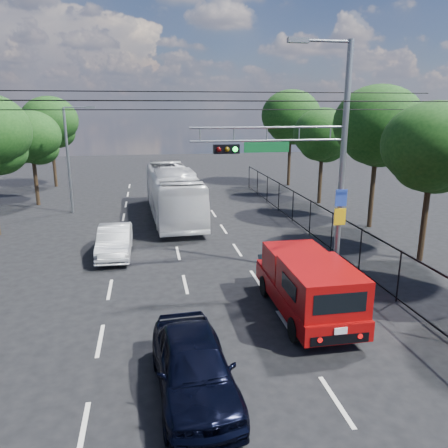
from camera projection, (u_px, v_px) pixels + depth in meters
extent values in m
plane|color=black|center=(216.00, 416.00, 10.22)|extent=(120.00, 120.00, 0.00)
cube|color=beige|center=(83.00, 431.00, 9.72)|extent=(0.12, 2.00, 0.01)
cube|color=beige|center=(100.00, 340.00, 13.52)|extent=(0.12, 2.00, 0.01)
cube|color=beige|center=(110.00, 289.00, 17.33)|extent=(0.12, 2.00, 0.01)
cube|color=beige|center=(116.00, 257.00, 21.13)|extent=(0.12, 2.00, 0.01)
cube|color=beige|center=(120.00, 234.00, 24.94)|extent=(0.12, 2.00, 0.01)
cube|color=beige|center=(124.00, 217.00, 28.75)|extent=(0.12, 2.00, 0.01)
cube|color=beige|center=(126.00, 204.00, 32.55)|extent=(0.12, 2.00, 0.01)
cube|color=beige|center=(128.00, 194.00, 36.36)|extent=(0.12, 2.00, 0.01)
cube|color=beige|center=(129.00, 186.00, 40.16)|extent=(0.12, 2.00, 0.01)
cube|color=beige|center=(216.00, 415.00, 10.22)|extent=(0.12, 2.00, 0.01)
cube|color=beige|center=(196.00, 332.00, 14.03)|extent=(0.12, 2.00, 0.01)
cube|color=beige|center=(185.00, 284.00, 17.83)|extent=(0.12, 2.00, 0.01)
cube|color=beige|center=(178.00, 253.00, 21.64)|extent=(0.12, 2.00, 0.01)
cube|color=beige|center=(173.00, 231.00, 25.44)|extent=(0.12, 2.00, 0.01)
cube|color=beige|center=(169.00, 215.00, 29.25)|extent=(0.12, 2.00, 0.01)
cube|color=beige|center=(166.00, 203.00, 33.06)|extent=(0.12, 2.00, 0.01)
cube|color=beige|center=(164.00, 193.00, 36.86)|extent=(0.12, 2.00, 0.01)
cube|color=beige|center=(162.00, 185.00, 40.67)|extent=(0.12, 2.00, 0.01)
cube|color=beige|center=(336.00, 401.00, 10.73)|extent=(0.12, 2.00, 0.01)
cube|color=beige|center=(286.00, 324.00, 14.53)|extent=(0.12, 2.00, 0.01)
cube|color=beige|center=(256.00, 279.00, 18.34)|extent=(0.12, 2.00, 0.01)
cube|color=beige|center=(237.00, 250.00, 22.14)|extent=(0.12, 2.00, 0.01)
cube|color=beige|center=(224.00, 229.00, 25.95)|extent=(0.12, 2.00, 0.01)
cube|color=beige|center=(213.00, 213.00, 29.76)|extent=(0.12, 2.00, 0.01)
cube|color=beige|center=(206.00, 201.00, 33.56)|extent=(0.12, 2.00, 0.01)
cube|color=beige|center=(199.00, 192.00, 37.37)|extent=(0.12, 2.00, 0.01)
cube|color=beige|center=(194.00, 184.00, 41.17)|extent=(0.12, 2.00, 0.01)
cylinder|color=slate|center=(342.00, 165.00, 17.70)|extent=(0.24, 0.24, 9.50)
cylinder|color=slate|center=(326.00, 41.00, 16.34)|extent=(2.00, 0.10, 0.10)
cube|color=slate|center=(298.00, 40.00, 16.15)|extent=(0.80, 0.25, 0.18)
cylinder|color=slate|center=(270.00, 127.00, 16.79)|extent=(6.20, 0.08, 0.08)
cylinder|color=slate|center=(269.00, 141.00, 16.92)|extent=(6.20, 0.08, 0.08)
cube|color=black|center=(226.00, 149.00, 16.72)|extent=(1.00, 0.28, 0.35)
sphere|color=#3F0505|center=(219.00, 150.00, 16.52)|extent=(0.20, 0.20, 0.20)
sphere|color=#4C3805|center=(227.00, 149.00, 16.57)|extent=(0.20, 0.20, 0.20)
sphere|color=#0CE533|center=(235.00, 149.00, 16.63)|extent=(0.20, 0.20, 0.20)
cube|color=#0C5724|center=(267.00, 147.00, 16.97)|extent=(1.80, 0.05, 0.40)
cube|color=#223DA0|center=(341.00, 198.00, 17.91)|extent=(0.50, 0.04, 0.70)
cube|color=#E3AD0B|center=(340.00, 217.00, 18.12)|extent=(0.50, 0.04, 0.70)
cylinder|color=slate|center=(330.00, 133.00, 17.28)|extent=(0.05, 0.05, 0.50)
cylinder|color=slate|center=(299.00, 134.00, 17.06)|extent=(0.05, 0.05, 0.50)
cylinder|color=slate|center=(267.00, 134.00, 16.84)|extent=(0.05, 0.05, 0.50)
cylinder|color=slate|center=(234.00, 134.00, 16.62)|extent=(0.05, 0.05, 0.50)
cylinder|color=slate|center=(200.00, 135.00, 16.41)|extent=(0.05, 0.05, 0.50)
cylinder|color=slate|center=(68.00, 162.00, 29.16)|extent=(0.18, 0.18, 7.00)
cylinder|color=slate|center=(76.00, 107.00, 28.39)|extent=(1.60, 0.09, 0.09)
cube|color=slate|center=(90.00, 107.00, 28.54)|extent=(0.60, 0.22, 0.15)
cylinder|color=black|center=(186.00, 101.00, 14.08)|extent=(22.00, 0.04, 0.04)
cylinder|color=black|center=(177.00, 92.00, 17.30)|extent=(22.00, 0.04, 0.04)
cylinder|color=black|center=(175.00, 110.00, 18.91)|extent=(22.00, 0.04, 0.04)
cube|color=black|center=(325.00, 209.00, 22.42)|extent=(0.04, 34.00, 0.06)
cube|color=black|center=(323.00, 242.00, 22.88)|extent=(0.04, 34.00, 0.06)
cylinder|color=black|center=(399.00, 276.00, 16.00)|extent=(0.06, 0.06, 2.00)
cylinder|color=black|center=(360.00, 251.00, 18.86)|extent=(0.06, 0.06, 2.00)
cylinder|color=black|center=(332.00, 232.00, 21.71)|extent=(0.06, 0.06, 2.00)
cylinder|color=black|center=(310.00, 218.00, 24.56)|extent=(0.06, 0.06, 2.00)
cylinder|color=black|center=(293.00, 206.00, 27.42)|extent=(0.06, 0.06, 2.00)
cylinder|color=black|center=(279.00, 197.00, 30.27)|extent=(0.06, 0.06, 2.00)
cylinder|color=black|center=(267.00, 189.00, 33.13)|extent=(0.06, 0.06, 2.00)
cylinder|color=black|center=(257.00, 183.00, 35.98)|extent=(0.06, 0.06, 2.00)
cylinder|color=black|center=(249.00, 177.00, 38.84)|extent=(0.06, 0.06, 2.00)
cylinder|color=black|center=(425.00, 217.00, 20.13)|extent=(0.28, 0.28, 4.20)
ellipsoid|color=black|center=(433.00, 145.00, 19.28)|extent=(4.50, 4.50, 3.83)
ellipsoid|color=black|center=(434.00, 167.00, 19.90)|extent=(3.00, 3.00, 2.40)
ellipsoid|color=black|center=(427.00, 166.00, 19.26)|extent=(2.85, 2.85, 2.28)
cylinder|color=black|center=(372.00, 188.00, 25.87)|extent=(0.28, 0.28, 4.76)
ellipsoid|color=black|center=(378.00, 123.00, 24.90)|extent=(5.10, 5.10, 4.33)
ellipsoid|color=black|center=(380.00, 144.00, 25.56)|extent=(3.40, 3.40, 2.72)
ellipsoid|color=black|center=(373.00, 142.00, 24.92)|extent=(3.23, 3.23, 2.58)
cylinder|color=black|center=(320.00, 177.00, 32.55)|extent=(0.28, 0.28, 4.03)
ellipsoid|color=black|center=(323.00, 133.00, 31.74)|extent=(4.32, 4.32, 3.67)
ellipsoid|color=black|center=(326.00, 147.00, 32.35)|extent=(2.88, 2.88, 2.30)
ellipsoid|color=black|center=(319.00, 146.00, 31.71)|extent=(2.74, 2.74, 2.19)
cylinder|color=black|center=(289.00, 159.00, 40.08)|extent=(0.28, 0.28, 4.93)
ellipsoid|color=black|center=(291.00, 115.00, 39.08)|extent=(5.28, 5.28, 4.49)
ellipsoid|color=black|center=(294.00, 129.00, 39.75)|extent=(3.52, 3.52, 2.82)
ellipsoid|color=black|center=(287.00, 127.00, 39.11)|extent=(3.34, 3.34, 2.68)
cylinder|color=black|center=(36.00, 179.00, 31.92)|extent=(0.28, 0.28, 3.92)
ellipsoid|color=black|center=(31.00, 136.00, 31.13)|extent=(4.20, 4.20, 3.57)
ellipsoid|color=black|center=(39.00, 149.00, 31.73)|extent=(2.80, 2.80, 2.24)
ellipsoid|color=black|center=(26.00, 148.00, 31.10)|extent=(2.66, 2.66, 2.13)
cylinder|color=black|center=(54.00, 161.00, 39.41)|extent=(0.28, 0.28, 4.59)
ellipsoid|color=black|center=(50.00, 120.00, 38.48)|extent=(4.92, 4.92, 4.18)
ellipsoid|color=black|center=(56.00, 133.00, 39.13)|extent=(3.28, 3.28, 2.62)
ellipsoid|color=black|center=(46.00, 132.00, 38.49)|extent=(3.12, 3.12, 2.49)
cylinder|color=black|center=(266.00, 286.00, 16.67)|extent=(0.29, 0.78, 0.78)
cylinder|color=black|center=(313.00, 283.00, 17.00)|extent=(0.29, 0.78, 0.78)
cylinder|color=black|center=(296.00, 330.00, 13.39)|extent=(0.29, 0.78, 0.78)
cylinder|color=black|center=(353.00, 324.00, 13.71)|extent=(0.29, 0.78, 0.78)
cube|color=#7F0607|center=(306.00, 295.00, 15.12)|extent=(2.13, 5.58, 0.62)
cube|color=#7F0607|center=(284.00, 268.00, 17.48)|extent=(2.06, 0.62, 0.61)
cube|color=black|center=(281.00, 259.00, 17.69)|extent=(1.90, 0.45, 0.34)
cube|color=#7F0607|center=(294.00, 261.00, 16.12)|extent=(2.01, 1.73, 1.06)
cube|color=black|center=(302.00, 267.00, 15.32)|extent=(1.73, 0.06, 0.61)
cube|color=#7F0607|center=(321.00, 285.00, 13.72)|extent=(2.08, 2.85, 1.17)
cube|color=black|center=(352.00, 282.00, 13.89)|extent=(0.05, 1.34, 0.50)
cube|color=black|center=(289.00, 286.00, 13.53)|extent=(0.05, 1.34, 0.50)
cube|color=black|center=(340.00, 303.00, 12.37)|extent=(1.62, 0.06, 0.61)
cube|color=black|center=(339.00, 339.00, 12.52)|extent=(1.78, 0.09, 0.29)
cube|color=silver|center=(341.00, 331.00, 12.41)|extent=(0.39, 0.03, 0.20)
imported|color=black|center=(194.00, 366.00, 10.81)|extent=(2.14, 4.77, 1.59)
imported|color=silver|center=(173.00, 193.00, 28.42)|extent=(3.28, 11.71, 3.23)
imported|color=silver|center=(115.00, 241.00, 21.19)|extent=(1.56, 4.37, 1.44)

